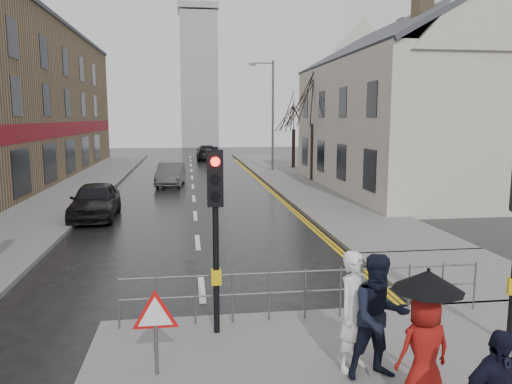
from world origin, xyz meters
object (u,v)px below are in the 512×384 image
object	(u,v)px
pedestrian_a	(355,311)
pedestrian_with_umbrella	(425,329)
car_parked	(95,201)
pedestrian_b	(379,317)
car_mid	(171,174)

from	to	relation	value
pedestrian_a	pedestrian_with_umbrella	xyz separation A→B (m)	(0.61, -1.06, 0.13)
pedestrian_a	car_parked	world-z (taller)	pedestrian_a
pedestrian_a	pedestrian_b	world-z (taller)	pedestrian_b
car_parked	car_mid	bearing A→B (deg)	73.40
car_parked	car_mid	xyz separation A→B (m)	(2.70, 9.69, -0.05)
pedestrian_a	car_parked	distance (m)	14.83
car_mid	pedestrian_b	bearing A→B (deg)	-75.87
pedestrian_b	pedestrian_a	bearing A→B (deg)	130.88
pedestrian_a	car_mid	world-z (taller)	pedestrian_a
pedestrian_b	car_mid	xyz separation A→B (m)	(-3.82, 23.43, -0.42)
pedestrian_a	pedestrian_b	size ratio (longest dim) A/B	0.99
pedestrian_b	car_mid	bearing A→B (deg)	96.65
pedestrian_with_umbrella	car_parked	bearing A→B (deg)	115.29
pedestrian_a	car_mid	bearing A→B (deg)	64.54
car_parked	pedestrian_with_umbrella	bearing A→B (deg)	-65.72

